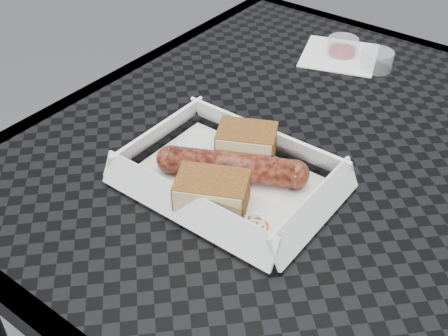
{
  "coord_description": "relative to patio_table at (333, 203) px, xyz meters",
  "views": [
    {
      "loc": [
        0.22,
        -0.54,
        1.18
      ],
      "look_at": [
        -0.09,
        -0.13,
        0.78
      ],
      "focal_mm": 45.0,
      "sensor_mm": 36.0,
      "label": 1
    }
  ],
  "objects": [
    {
      "name": "veg_garnish",
      "position": [
        -0.02,
        -0.18,
        0.08
      ],
      "size": [
        0.03,
        0.03,
        0.0
      ],
      "color": "#D94709",
      "rests_on": "food_tray"
    },
    {
      "name": "napkin",
      "position": [
        -0.14,
        0.25,
        0.08
      ],
      "size": [
        0.15,
        0.15,
        0.0
      ],
      "primitive_type": "cube",
      "rotation": [
        0.0,
        0.0,
        0.33
      ],
      "color": "white",
      "rests_on": "patio_table"
    },
    {
      "name": "bratwurst",
      "position": [
        -0.09,
        -0.12,
        0.1
      ],
      "size": [
        0.17,
        0.1,
        0.03
      ],
      "rotation": [
        0.0,
        0.0,
        0.46
      ],
      "color": "brown",
      "rests_on": "food_tray"
    },
    {
      "name": "food_tray",
      "position": [
        -0.09,
        -0.12,
        0.08
      ],
      "size": [
        0.22,
        0.15,
        0.0
      ],
      "primitive_type": "cube",
      "color": "white",
      "rests_on": "patio_table"
    },
    {
      "name": "condiment_cup_sauce",
      "position": [
        -0.13,
        0.26,
        0.09
      ],
      "size": [
        0.05,
        0.05,
        0.03
      ],
      "primitive_type": "cylinder",
      "color": "maroon",
      "rests_on": "patio_table"
    },
    {
      "name": "patio_table",
      "position": [
        0.0,
        0.0,
        0.0
      ],
      "size": [
        0.8,
        0.8,
        0.74
      ],
      "color": "black",
      "rests_on": "ground"
    },
    {
      "name": "condiment_cup_empty",
      "position": [
        -0.07,
        0.25,
        0.09
      ],
      "size": [
        0.05,
        0.05,
        0.03
      ],
      "primitive_type": "cylinder",
      "color": "silver",
      "rests_on": "patio_table"
    },
    {
      "name": "bread_far",
      "position": [
        -0.07,
        -0.17,
        0.1
      ],
      "size": [
        0.09,
        0.08,
        0.04
      ],
      "primitive_type": "cube",
      "rotation": [
        0.0,
        0.0,
        0.46
      ],
      "color": "brown",
      "rests_on": "food_tray"
    },
    {
      "name": "bread_near",
      "position": [
        -0.09,
        -0.08,
        0.1
      ],
      "size": [
        0.09,
        0.08,
        0.04
      ],
      "primitive_type": "cube",
      "rotation": [
        0.0,
        0.0,
        0.46
      ],
      "color": "brown",
      "rests_on": "food_tray"
    }
  ]
}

